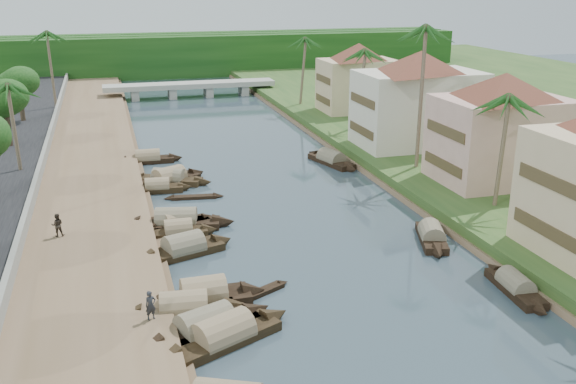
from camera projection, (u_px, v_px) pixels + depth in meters
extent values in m
plane|color=#32424C|center=(344.00, 286.00, 40.84)|extent=(220.00, 220.00, 0.00)
cube|color=brown|center=(86.00, 203.00, 54.79)|extent=(10.00, 180.00, 0.80)
cube|color=#27481C|center=(452.00, 169.00, 63.86)|extent=(16.00, 180.00, 1.20)
cube|color=gray|center=(32.00, 197.00, 53.39)|extent=(0.40, 180.00, 1.10)
cube|color=#10370F|center=(174.00, 57.00, 126.28)|extent=(120.00, 4.00, 8.00)
cube|color=#10370F|center=(171.00, 55.00, 130.84)|extent=(120.00, 4.00, 8.00)
cube|color=#10370F|center=(168.00, 52.00, 135.40)|extent=(120.00, 4.00, 8.00)
cube|color=#9B9B91|center=(190.00, 85.00, 105.92)|extent=(28.00, 4.00, 0.80)
cube|color=#9B9B91|center=(135.00, 94.00, 103.91)|extent=(1.20, 3.50, 1.80)
cube|color=#9B9B91|center=(172.00, 92.00, 105.48)|extent=(1.20, 3.50, 1.80)
cube|color=#9B9B91|center=(208.00, 91.00, 107.05)|extent=(1.20, 3.50, 1.80)
cube|color=#9B9B91|center=(243.00, 89.00, 108.61)|extent=(1.20, 3.50, 1.80)
cube|color=#4B3B23|center=(545.00, 229.00, 41.39)|extent=(0.10, 6.40, 0.90)
cube|color=#4B3B23|center=(551.00, 182.00, 40.38)|extent=(0.10, 6.40, 0.90)
cube|color=#DCAC9C|center=(500.00, 140.00, 57.28)|extent=(11.00, 8.00, 7.50)
pyramid|color=brown|center=(506.00, 85.00, 55.75)|extent=(14.11, 14.11, 2.20)
cube|color=#4B3B23|center=(443.00, 164.00, 56.42)|extent=(0.10, 6.40, 0.90)
cube|color=#4B3B23|center=(445.00, 131.00, 55.48)|extent=(0.10, 6.40, 0.90)
cube|color=beige|center=(418.00, 109.00, 69.72)|extent=(13.00, 8.00, 8.00)
pyramid|color=brown|center=(421.00, 61.00, 68.11)|extent=(15.59, 15.59, 2.20)
cube|color=#4B3B23|center=(361.00, 130.00, 68.64)|extent=(0.10, 6.40, 0.90)
cube|color=#4B3B23|center=(362.00, 101.00, 67.63)|extent=(0.10, 6.40, 0.90)
cube|color=#D3B58D|center=(358.00, 85.00, 88.39)|extent=(10.00, 7.00, 7.00)
pyramid|color=brown|center=(359.00, 51.00, 86.94)|extent=(12.62, 12.62, 2.20)
cube|color=#4B3B23|center=(323.00, 100.00, 87.62)|extent=(0.10, 5.60, 0.90)
cube|color=#4B3B23|center=(323.00, 79.00, 86.74)|extent=(0.10, 5.60, 0.90)
cube|color=black|center=(223.00, 340.00, 34.30)|extent=(6.78, 4.59, 0.70)
cone|color=black|center=(275.00, 316.00, 36.53)|extent=(2.47, 2.45, 2.04)
cone|color=black|center=(164.00, 364.00, 32.03)|extent=(2.47, 2.45, 2.04)
cylinder|color=#8E765A|center=(223.00, 334.00, 34.19)|extent=(5.42, 4.02, 2.12)
cube|color=black|center=(206.00, 331.00, 35.12)|extent=(6.59, 4.20, 0.70)
cone|color=black|center=(258.00, 311.00, 37.13)|extent=(2.35, 2.35, 2.01)
cone|color=black|center=(147.00, 352.00, 33.07)|extent=(2.35, 2.35, 2.01)
cylinder|color=gray|center=(205.00, 325.00, 35.01)|extent=(5.24, 3.72, 2.09)
cube|color=black|center=(184.00, 314.00, 37.01)|extent=(5.92, 2.61, 0.70)
cone|color=black|center=(239.00, 308.00, 37.47)|extent=(1.86, 1.94, 1.93)
cone|color=black|center=(128.00, 317.00, 36.51)|extent=(1.86, 1.94, 1.93)
cylinder|color=#8E765A|center=(184.00, 308.00, 36.90)|extent=(4.59, 2.53, 2.02)
cube|color=black|center=(204.00, 300.00, 38.57)|extent=(5.62, 2.24, 0.70)
cone|color=black|center=(254.00, 292.00, 39.39)|extent=(1.68, 1.96, 2.12)
cone|color=black|center=(152.00, 306.00, 37.69)|extent=(1.68, 1.96, 2.12)
cylinder|color=#8E765A|center=(204.00, 294.00, 38.45)|extent=(4.30, 2.30, 2.24)
cube|color=black|center=(184.00, 252.00, 45.38)|extent=(5.96, 3.70, 0.70)
cone|color=black|center=(223.00, 241.00, 47.03)|extent=(2.13, 2.24, 1.99)
cone|color=black|center=(142.00, 261.00, 43.68)|extent=(2.13, 2.24, 1.99)
cylinder|color=gray|center=(184.00, 247.00, 45.26)|extent=(4.73, 3.35, 2.09)
cube|color=black|center=(179.00, 225.00, 50.30)|extent=(4.96, 2.65, 0.70)
cone|color=black|center=(210.00, 218.00, 51.56)|extent=(1.66, 1.65, 1.49)
cone|color=black|center=(147.00, 231.00, 49.00)|extent=(1.66, 1.65, 1.49)
cylinder|color=#8E765A|center=(179.00, 221.00, 50.18)|extent=(3.90, 2.43, 1.55)
cube|color=black|center=(179.00, 234.00, 48.56)|extent=(4.35, 1.70, 0.70)
cone|color=black|center=(210.00, 230.00, 49.12)|extent=(1.30, 1.48, 1.58)
cone|color=black|center=(146.00, 236.00, 47.96)|extent=(1.30, 1.48, 1.58)
cylinder|color=#8E765A|center=(178.00, 230.00, 48.44)|extent=(3.33, 1.75, 1.67)
cube|color=black|center=(177.00, 225.00, 50.44)|extent=(7.01, 3.39, 0.70)
cone|color=black|center=(224.00, 223.00, 50.64)|extent=(2.26, 2.17, 2.02)
cone|color=black|center=(128.00, 225.00, 50.19)|extent=(2.26, 2.17, 2.02)
cylinder|color=gray|center=(176.00, 220.00, 50.32)|extent=(5.47, 3.13, 2.09)
cube|color=black|center=(158.00, 190.00, 58.82)|extent=(4.73, 1.95, 0.70)
cone|color=black|center=(186.00, 187.00, 59.23)|extent=(1.45, 1.48, 1.50)
cone|color=black|center=(129.00, 191.00, 58.36)|extent=(1.45, 1.48, 1.50)
cylinder|color=#8E765A|center=(157.00, 186.00, 58.70)|extent=(3.65, 1.90, 1.57)
cube|color=black|center=(170.00, 181.00, 61.31)|extent=(6.18, 4.56, 0.70)
cone|color=black|center=(198.00, 174.00, 63.45)|extent=(2.38, 2.42, 2.02)
cone|color=black|center=(140.00, 188.00, 59.12)|extent=(2.38, 2.42, 2.02)
cylinder|color=#8E765A|center=(170.00, 178.00, 61.19)|extent=(4.98, 3.98, 2.11)
cube|color=black|center=(169.00, 181.00, 61.33)|extent=(6.39, 4.39, 0.70)
cone|color=black|center=(204.00, 183.00, 60.68)|extent=(2.29, 2.20, 1.78)
cone|color=black|center=(135.00, 178.00, 61.92)|extent=(2.29, 2.20, 1.78)
cylinder|color=gray|center=(169.00, 177.00, 61.21)|extent=(5.10, 3.78, 1.82)
cube|color=black|center=(148.00, 161.00, 68.25)|extent=(5.44, 1.91, 0.70)
cone|color=black|center=(176.00, 158.00, 68.93)|extent=(1.60, 1.62, 1.75)
cone|color=black|center=(119.00, 162.00, 67.52)|extent=(1.60, 1.62, 1.75)
cylinder|color=#8E765A|center=(148.00, 157.00, 68.13)|extent=(4.17, 1.94, 1.82)
cube|color=black|center=(515.00, 290.00, 39.87)|extent=(1.93, 5.32, 0.70)
cone|color=black|center=(492.00, 269.00, 42.54)|extent=(1.46, 1.59, 1.50)
cone|color=black|center=(541.00, 311.00, 37.15)|extent=(1.46, 1.59, 1.50)
cylinder|color=gray|center=(516.00, 284.00, 39.75)|extent=(1.88, 4.10, 1.54)
cube|color=black|center=(431.00, 239.00, 47.69)|extent=(3.33, 5.60, 0.70)
cone|color=black|center=(425.00, 223.00, 50.48)|extent=(1.94, 1.95, 1.70)
cone|color=black|center=(438.00, 254.00, 44.86)|extent=(1.94, 1.95, 1.70)
cylinder|color=gray|center=(432.00, 234.00, 47.57)|extent=(2.99, 4.43, 1.76)
cube|color=black|center=(331.00, 162.00, 67.79)|extent=(3.48, 6.58, 0.70)
cone|color=black|center=(313.00, 154.00, 70.59)|extent=(2.06, 2.17, 1.83)
cone|color=black|center=(351.00, 169.00, 64.94)|extent=(2.06, 2.17, 1.83)
cylinder|color=gray|center=(331.00, 159.00, 67.67)|extent=(3.14, 5.16, 1.88)
cube|color=black|center=(262.00, 292.00, 39.77)|extent=(3.14, 2.09, 0.35)
cone|color=black|center=(283.00, 283.00, 40.93)|extent=(1.03, 0.99, 0.70)
cone|color=black|center=(240.00, 302.00, 38.60)|extent=(1.03, 0.99, 0.70)
cube|color=black|center=(194.00, 197.00, 57.08)|extent=(4.02, 1.29, 0.35)
cone|color=black|center=(219.00, 196.00, 57.39)|extent=(1.08, 0.91, 0.79)
cone|color=black|center=(169.00, 199.00, 56.76)|extent=(1.08, 0.91, 0.79)
cylinder|color=#75614E|center=(501.00, 152.00, 50.49)|extent=(0.68, 0.36, 8.89)
sphere|color=#1F531B|center=(507.00, 98.00, 49.14)|extent=(3.20, 3.20, 3.20)
cylinder|color=#75614E|center=(421.00, 98.00, 60.43)|extent=(0.45, 0.36, 13.43)
sphere|color=#1F531B|center=(425.00, 28.00, 58.41)|extent=(3.20, 3.20, 3.20)
cylinder|color=#75614E|center=(358.00, 89.00, 77.76)|extent=(1.41, 0.36, 9.39)
sphere|color=#1F531B|center=(360.00, 51.00, 76.34)|extent=(3.20, 3.20, 3.20)
cylinder|color=#75614E|center=(14.00, 128.00, 59.54)|extent=(0.53, 0.36, 8.11)
sphere|color=#1F531B|center=(9.00, 86.00, 58.32)|extent=(3.20, 3.20, 3.20)
cylinder|color=#75614E|center=(302.00, 71.00, 92.69)|extent=(1.14, 0.36, 9.48)
sphere|color=#1F531B|center=(302.00, 39.00, 91.26)|extent=(3.20, 3.20, 3.20)
cylinder|color=#75614E|center=(52.00, 70.00, 89.23)|extent=(0.52, 0.36, 10.42)
sphere|color=#1F531B|center=(47.00, 33.00, 87.66)|extent=(3.20, 3.20, 3.20)
cylinder|color=#4B3D2A|center=(8.00, 130.00, 69.11)|extent=(0.60, 0.60, 3.53)
ellipsoid|color=#10370F|center=(4.00, 99.00, 68.05)|extent=(4.54, 4.54, 3.73)
cylinder|color=#4B3D2A|center=(22.00, 108.00, 81.62)|extent=(0.60, 0.60, 3.30)
ellipsoid|color=#10370F|center=(19.00, 83.00, 80.62)|extent=(4.53, 4.53, 3.72)
cylinder|color=#4B3D2A|center=(443.00, 121.00, 74.59)|extent=(0.60, 0.60, 3.48)
ellipsoid|color=#10370F|center=(446.00, 92.00, 73.55)|extent=(4.73, 4.73, 3.89)
imported|color=#23242A|center=(151.00, 305.00, 34.96)|extent=(0.71, 0.57, 1.67)
imported|color=#2D2620|center=(57.00, 225.00, 46.37)|extent=(0.86, 0.69, 1.72)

